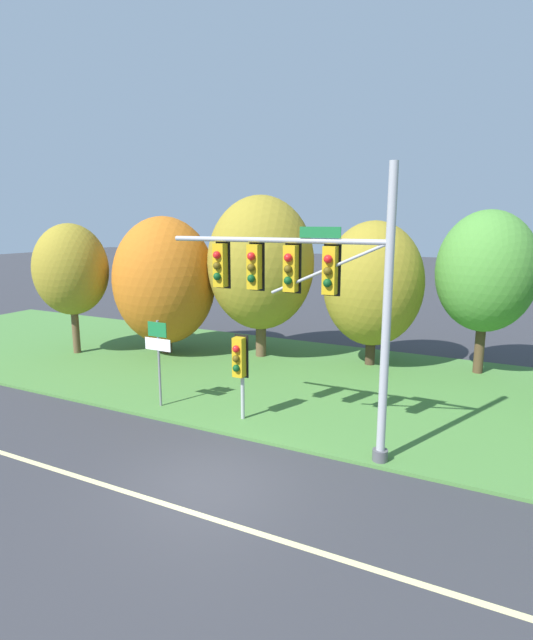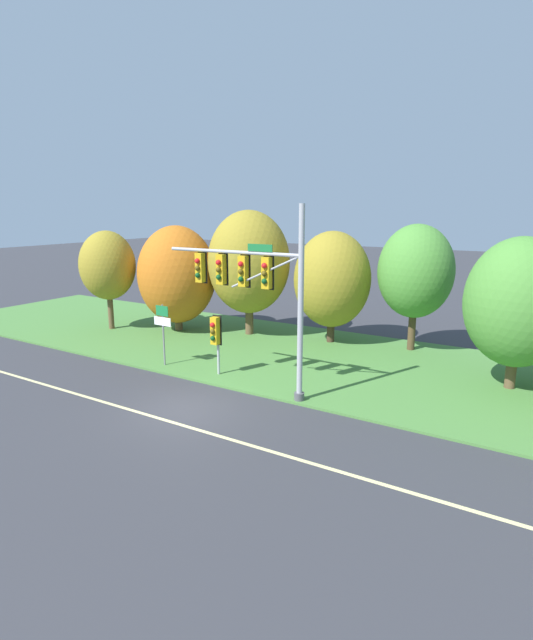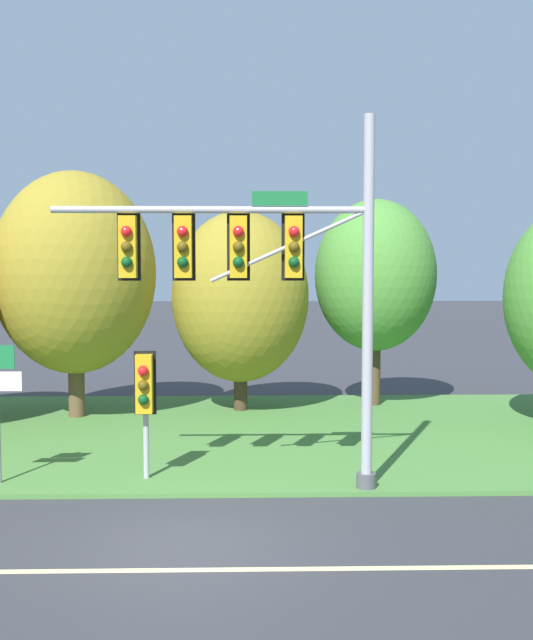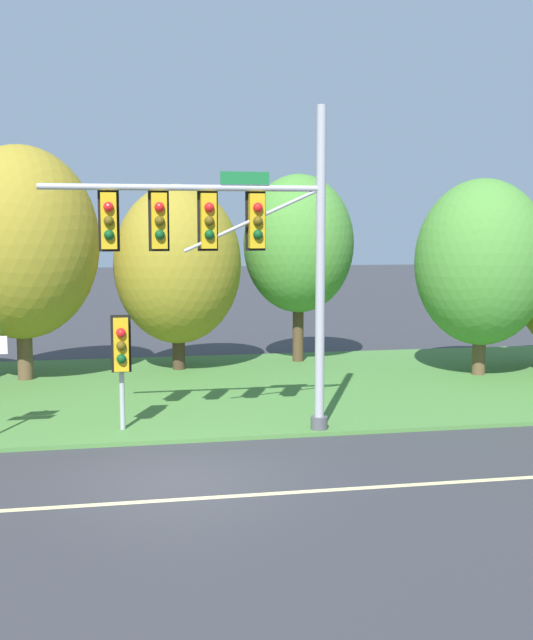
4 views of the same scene
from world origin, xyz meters
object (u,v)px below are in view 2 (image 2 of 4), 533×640
object	(u,v)px
route_sign_post	(163,325)
tree_tall_centre	(416,272)
traffic_signal_mast	(254,283)
tree_left_of_mast	(177,275)
tree_behind_signpost	(249,262)
tree_nearest_road	(108,266)
tree_mid_verge	(332,280)
tree_right_far	(519,303)
pedestrian_signal_near_kerb	(216,334)

from	to	relation	value
route_sign_post	tree_tall_centre	world-z (taller)	tree_tall_centre
traffic_signal_mast	tree_left_of_mast	xyz separation A→B (m)	(-9.61, 6.22, -1.06)
tree_behind_signpost	tree_tall_centre	distance (m)	9.27
tree_nearest_road	tree_mid_verge	xyz separation A→B (m)	(12.82, 4.31, -0.41)
tree_mid_verge	tree_right_far	bearing A→B (deg)	-16.33
tree_right_far	traffic_signal_mast	bearing A→B (deg)	-146.67
tree_behind_signpost	tree_tall_centre	xyz separation A→B (m)	(9.11, 1.71, -0.11)
route_sign_post	tree_tall_centre	size ratio (longest dim) A/B	0.45
traffic_signal_mast	pedestrian_signal_near_kerb	world-z (taller)	traffic_signal_mast
pedestrian_signal_near_kerb	tree_left_of_mast	size ratio (longest dim) A/B	0.43
traffic_signal_mast	tree_left_of_mast	distance (m)	11.50
tree_left_of_mast	tree_nearest_road	bearing A→B (deg)	-152.58
route_sign_post	tree_left_of_mast	bearing A→B (deg)	126.03
tree_behind_signpost	tree_left_of_mast	bearing A→B (deg)	-160.95
tree_nearest_road	tree_behind_signpost	world-z (taller)	tree_behind_signpost
tree_behind_signpost	pedestrian_signal_near_kerb	bearing A→B (deg)	-67.48
tree_left_of_mast	tree_behind_signpost	distance (m)	4.55
tree_nearest_road	tree_right_far	size ratio (longest dim) A/B	0.96
route_sign_post	tree_behind_signpost	distance (m)	7.49
tree_left_of_mast	tree_behind_signpost	bearing A→B (deg)	19.05
tree_mid_verge	tree_tall_centre	world-z (taller)	tree_tall_centre
tree_left_of_mast	traffic_signal_mast	bearing A→B (deg)	-32.89
tree_tall_centre	tree_nearest_road	bearing A→B (deg)	-163.33
traffic_signal_mast	tree_right_far	distance (m)	10.64
traffic_signal_mast	route_sign_post	world-z (taller)	traffic_signal_mast
tree_left_of_mast	tree_mid_verge	distance (m)	9.37
tree_tall_centre	tree_right_far	size ratio (longest dim) A/B	1.05
tree_nearest_road	tree_left_of_mast	size ratio (longest dim) A/B	0.95
tree_left_of_mast	tree_behind_signpost	world-z (taller)	tree_behind_signpost
tree_tall_centre	tree_left_of_mast	bearing A→B (deg)	-166.64
pedestrian_signal_near_kerb	tree_nearest_road	size ratio (longest dim) A/B	0.45
route_sign_post	tree_left_of_mast	distance (m)	7.16
pedestrian_signal_near_kerb	tree_behind_signpost	distance (m)	7.93
pedestrian_signal_near_kerb	tree_left_of_mast	bearing A→B (deg)	142.10
traffic_signal_mast	tree_behind_signpost	bearing A→B (deg)	125.07
pedestrian_signal_near_kerb	tree_tall_centre	world-z (taller)	tree_tall_centre
pedestrian_signal_near_kerb	tree_behind_signpost	bearing A→B (deg)	112.52
tree_mid_verge	tree_tall_centre	size ratio (longest dim) A/B	0.94
pedestrian_signal_near_kerb	route_sign_post	distance (m)	3.01
tree_left_of_mast	tree_right_far	world-z (taller)	tree_left_of_mast
traffic_signal_mast	route_sign_post	xyz separation A→B (m)	(-5.49, 0.55, -2.49)
tree_nearest_road	tree_tall_centre	size ratio (longest dim) A/B	0.92
tree_mid_verge	tree_right_far	distance (m)	9.81
traffic_signal_mast	tree_nearest_road	distance (m)	14.05
tree_nearest_road	tree_mid_verge	distance (m)	13.54
tree_nearest_road	tree_behind_signpost	distance (m)	8.69
tree_mid_verge	tree_right_far	xyz separation A→B (m)	(9.41, -2.76, 0.10)
tree_right_far	tree_left_of_mast	bearing A→B (deg)	178.78
tree_behind_signpost	tree_right_far	size ratio (longest dim) A/B	1.15
traffic_signal_mast	tree_nearest_road	world-z (taller)	traffic_signal_mast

